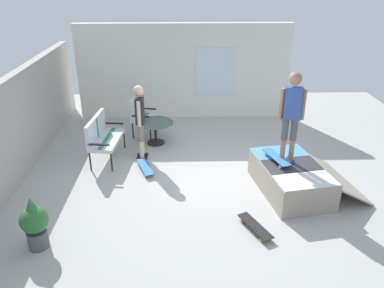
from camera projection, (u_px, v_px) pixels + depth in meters
name	position (u px, v px, depth m)	size (l,w,h in m)	color
ground_plane	(209.00, 182.00, 8.03)	(12.00, 12.00, 0.10)	#B2B2AD
back_wall_cinderblock	(6.00, 137.00, 7.48)	(9.00, 0.20, 2.09)	#ADA89E
house_facade	(184.00, 72.00, 10.87)	(0.23, 6.00, 2.68)	white
skate_ramp	(292.00, 178.00, 7.53)	(2.07, 2.15, 0.58)	gray
patio_bench	(102.00, 134.00, 8.66)	(1.30, 0.67, 1.02)	black
patio_chair_near_house	(140.00, 113.00, 9.91)	(0.72, 0.67, 1.02)	black
patio_table	(155.00, 128.00, 9.51)	(0.90, 0.90, 0.57)	black
person_watching	(140.00, 117.00, 8.54)	(0.48, 0.24, 1.74)	black
person_skater	(292.00, 111.00, 7.09)	(0.27, 0.48, 1.79)	navy
skateboard_by_bench	(145.00, 167.00, 8.36)	(0.82, 0.46, 0.10)	#3372B2
skateboard_spare	(255.00, 226.00, 6.46)	(0.81, 0.52, 0.10)	black
skateboard_on_ramp	(276.00, 157.00, 7.51)	(0.82, 0.44, 0.10)	#3372B2
potted_plant	(35.00, 223.00, 5.93)	(0.44, 0.44, 0.92)	#515156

